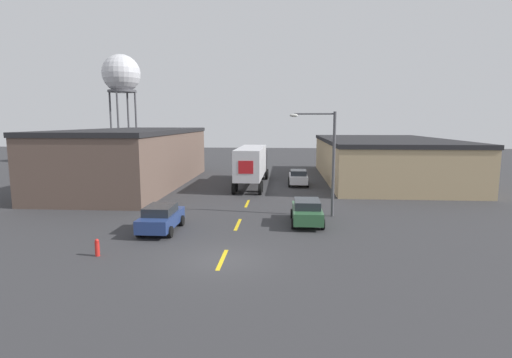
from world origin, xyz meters
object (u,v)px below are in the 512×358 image
Objects in this scene: parked_car_left_near at (161,218)px; water_tower at (121,75)px; semi_truck at (252,162)px; parked_car_right_far at (298,177)px; parked_car_right_near at (307,211)px; street_lamp at (327,155)px; fire_hydrant at (97,248)px.

water_tower is at bearing 114.78° from parked_car_left_near.
semi_truck is 2.98× the size of parked_car_right_far.
parked_car_right_near and parked_car_right_far have the same top height.
street_lamp reaches higher than parked_car_left_near.
parked_car_right_near reaches higher than fire_hydrant.
semi_truck is at bearing 115.09° from street_lamp.
semi_truck reaches higher than fire_hydrant.
street_lamp reaches higher than parked_car_right_far.
parked_car_right_near is 0.25× the size of water_tower.
street_lamp is (1.44, 2.20, 3.41)m from parked_car_right_near.
parked_car_right_near is 15.48m from parked_car_right_far.
semi_truck is at bearing 75.29° from fire_hydrant.
parked_car_left_near is at bearing -102.05° from semi_truck.
parked_car_right_far is 24.65m from fire_hydrant.
semi_truck is 2.98× the size of parked_car_left_near.
water_tower is (-21.41, 20.10, 11.02)m from semi_truck.
parked_car_right_far is 0.59× the size of street_lamp.
semi_truck is 1.76× the size of street_lamp.
parked_car_left_near is 8.99m from parked_car_right_near.
water_tower is (-26.06, 19.82, 12.54)m from parked_car_right_far.
water_tower reaches higher than parked_car_right_near.
fire_hydrant is (-11.88, -9.04, -3.80)m from street_lamp.
parked_car_right_far is at bearing 4.39° from semi_truck.
parked_car_left_near is 11.60m from street_lamp.
water_tower is 43.99m from street_lamp.
street_lamp reaches higher than fire_hydrant.
street_lamp is 8.30× the size of fire_hydrant.
parked_car_left_near is 1.00× the size of parked_car_right_near.
parked_car_right_near is at bearing -90.00° from parked_car_right_far.
parked_car_right_far is at bearing 63.96° from parked_car_left_near.
semi_truck reaches higher than parked_car_right_near.
street_lamp is (10.13, 4.51, 3.41)m from parked_car_left_near.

